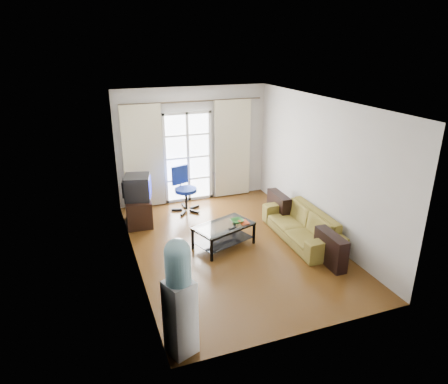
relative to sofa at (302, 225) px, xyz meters
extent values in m
plane|color=#583715|center=(-1.37, 0.19, -0.29)|extent=(5.20, 5.20, 0.00)
plane|color=white|center=(-1.37, 0.19, 2.41)|extent=(5.20, 5.20, 0.00)
cube|color=beige|center=(-1.37, 2.79, 1.06)|extent=(3.60, 0.02, 2.70)
cube|color=beige|center=(-1.37, -2.41, 1.06)|extent=(3.60, 0.02, 2.70)
cube|color=beige|center=(-3.17, 0.19, 1.06)|extent=(0.02, 5.20, 2.70)
cube|color=beige|center=(0.43, 0.19, 1.06)|extent=(0.02, 5.20, 2.70)
cube|color=white|center=(-1.52, 2.75, 0.78)|extent=(1.01, 0.02, 2.04)
cube|color=white|center=(-1.52, 2.73, 0.78)|extent=(1.16, 0.06, 2.15)
cylinder|color=#4C3F2D|center=(-1.37, 2.69, 2.09)|extent=(3.30, 0.04, 0.04)
cube|color=beige|center=(-2.57, 2.67, 0.91)|extent=(0.90, 0.07, 2.35)
cube|color=beige|center=(-0.42, 2.67, 0.91)|extent=(0.90, 0.07, 2.35)
cube|color=gray|center=(-0.57, 2.69, 0.04)|extent=(0.64, 0.12, 0.64)
imported|color=brown|center=(0.00, 0.00, 0.00)|extent=(2.03, 0.87, 0.58)
cube|color=silver|center=(-1.54, 0.22, 0.14)|extent=(1.24, 0.96, 0.01)
cube|color=black|center=(-1.54, 0.22, -0.16)|extent=(1.16, 0.88, 0.01)
cube|color=black|center=(-1.93, -0.22, -0.07)|extent=(0.05, 0.05, 0.44)
cube|color=black|center=(-0.96, 0.13, -0.07)|extent=(0.05, 0.05, 0.44)
cube|color=black|center=(-2.12, 0.31, -0.07)|extent=(0.05, 0.05, 0.44)
cube|color=black|center=(-1.15, 0.66, -0.07)|extent=(0.05, 0.05, 0.44)
imported|color=#348F46|center=(-1.26, 0.24, 0.18)|extent=(0.34, 0.34, 0.06)
imported|color=maroon|center=(-1.23, 0.18, 0.16)|extent=(0.18, 0.23, 0.02)
cube|color=black|center=(-1.44, 0.03, 0.16)|extent=(0.16, 0.08, 0.02)
cube|color=black|center=(-2.88, 1.79, -0.01)|extent=(0.56, 0.80, 0.56)
cube|color=black|center=(-2.86, 1.80, 0.52)|extent=(0.62, 0.65, 0.50)
cube|color=#0C19E5|center=(-2.61, 1.74, 0.52)|extent=(0.12, 0.43, 0.37)
cube|color=black|center=(-3.07, 1.85, 0.52)|extent=(0.24, 0.40, 0.33)
cylinder|color=black|center=(-1.76, 2.11, -0.03)|extent=(0.06, 0.06, 0.51)
cylinder|color=navy|center=(-1.76, 2.11, 0.21)|extent=(0.49, 0.49, 0.08)
cube|color=navy|center=(-1.83, 2.32, 0.51)|extent=(0.40, 0.18, 0.43)
cube|color=white|center=(-2.97, -2.16, 0.21)|extent=(0.41, 0.41, 1.01)
cylinder|color=#8CC6D8|center=(-2.97, -2.16, 0.92)|extent=(0.31, 0.31, 0.40)
sphere|color=#8CC6D8|center=(-2.97, -2.16, 1.12)|extent=(0.31, 0.31, 0.31)
cube|color=black|center=(-2.82, -2.10, 0.56)|extent=(0.08, 0.13, 0.11)
camera|label=1|loc=(-3.84, -6.09, 3.36)|focal=32.00mm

